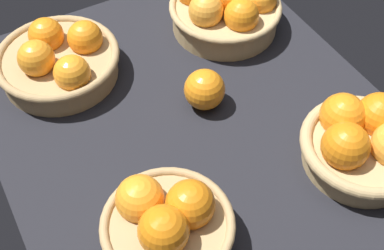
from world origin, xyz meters
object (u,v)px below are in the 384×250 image
(basket_far_right, at_px, (364,142))
(loose_orange_front_gap, at_px, (205,90))
(basket_far_left, at_px, (226,8))
(basket_near_left, at_px, (59,60))
(basket_near_right, at_px, (167,225))

(basket_far_right, height_order, loose_orange_front_gap, basket_far_right)
(basket_far_left, xyz_separation_m, loose_orange_front_gap, (0.18, -0.16, -0.01))
(basket_near_left, relative_size, basket_far_left, 1.01)
(basket_near_left, relative_size, basket_near_right, 1.20)
(basket_far_right, distance_m, basket_far_left, 0.43)
(basket_far_left, height_order, loose_orange_front_gap, basket_far_left)
(basket_far_left, distance_m, loose_orange_front_gap, 0.24)
(basket_near_right, relative_size, loose_orange_front_gap, 2.61)
(basket_far_right, distance_m, basket_near_left, 0.60)
(basket_far_right, xyz_separation_m, basket_far_left, (-0.43, -0.02, 0.00))
(basket_far_right, bearing_deg, loose_orange_front_gap, -144.51)
(basket_near_left, bearing_deg, basket_far_right, 40.59)
(basket_far_right, relative_size, basket_near_right, 1.08)
(basket_near_right, bearing_deg, basket_near_left, -177.71)
(basket_far_right, xyz_separation_m, basket_near_left, (-0.45, -0.39, -0.00))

